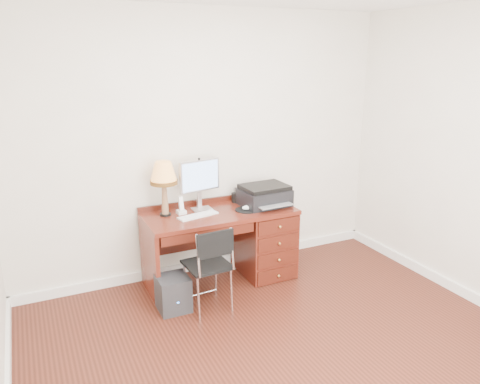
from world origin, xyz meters
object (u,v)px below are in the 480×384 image
desk (248,238)px  printer (264,195)px  monitor (200,178)px  equipment_box (173,293)px  leg_lamp (164,176)px  chair (210,261)px  phone (181,209)px

desk → printer: size_ratio=3.01×
monitor → equipment_box: (-0.47, -0.50, -0.91)m
desk → equipment_box: size_ratio=4.62×
leg_lamp → chair: 0.93m
desk → monitor: bearing=162.4°
chair → equipment_box: (-0.30, 0.16, -0.33)m
equipment_box → phone: bearing=61.0°
leg_lamp → chair: bearing=-71.8°
monitor → leg_lamp: bearing=174.0°
desk → chair: (-0.64, -0.51, 0.08)m
chair → phone: bearing=91.5°
printer → equipment_box: bearing=-165.8°
phone → equipment_box: bearing=-123.7°
printer → phone: size_ratio=2.86×
phone → printer: bearing=-11.1°
printer → equipment_box: printer is taller
desk → printer: bearing=-2.7°
printer → chair: size_ratio=0.62×
monitor → chair: 0.90m
equipment_box → chair: bearing=-27.5°
phone → equipment_box: size_ratio=0.54×
monitor → equipment_box: size_ratio=1.56×
chair → printer: bearing=28.4°
desk → phone: (-0.69, 0.09, 0.39)m
monitor → leg_lamp: 0.39m
leg_lamp → phone: leg_lamp is taller
desk → phone: bearing=172.6°
printer → leg_lamp: 1.07m
monitor → chair: bearing=-115.9°
equipment_box → leg_lamp: bearing=78.8°
leg_lamp → phone: (0.15, -0.02, -0.34)m
printer → equipment_box: (-1.12, -0.35, -0.69)m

